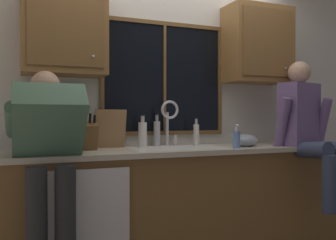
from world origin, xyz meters
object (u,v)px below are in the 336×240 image
object	(u,v)px
person_sitting_on_counter	(307,125)
knife_block	(89,136)
soap_dispenser	(237,139)
bottle_amber_small	(196,134)
person_standing	(49,153)
cutting_board	(110,129)
bottle_green_glass	(143,134)
bottle_tall_clear	(157,133)
mixing_bowl	(245,141)

from	to	relation	value
person_sitting_on_counter	knife_block	size ratio (longest dim) A/B	3.92
person_sitting_on_counter	knife_block	xyz separation A→B (m)	(-1.85, 0.34, -0.08)
soap_dispenser	bottle_amber_small	world-z (taller)	bottle_amber_small
bottle_amber_small	person_sitting_on_counter	bearing A→B (deg)	-26.43
person_standing	person_sitting_on_counter	xyz separation A→B (m)	(2.17, 0.02, 0.16)
bottle_amber_small	cutting_board	bearing A→B (deg)	176.05
cutting_board	soap_dispenser	size ratio (longest dim) A/B	1.64
bottle_green_glass	bottle_amber_small	bearing A→B (deg)	0.27
bottle_amber_small	bottle_tall_clear	bearing A→B (deg)	169.53
person_sitting_on_counter	mixing_bowl	world-z (taller)	person_sitting_on_counter
soap_dispenser	bottle_green_glass	bearing A→B (deg)	151.08
cutting_board	bottle_tall_clear	distance (m)	0.42
bottle_amber_small	bottle_green_glass	bearing A→B (deg)	-179.73
mixing_bowl	person_standing	bearing A→B (deg)	-172.59
soap_dispenser	bottle_tall_clear	distance (m)	0.70
bottle_green_glass	bottle_amber_small	size ratio (longest dim) A/B	1.11
bottle_green_glass	bottle_tall_clear	bearing A→B (deg)	23.64
cutting_board	soap_dispenser	xyz separation A→B (m)	(0.95, -0.44, -0.08)
knife_block	bottle_amber_small	distance (m)	0.98
mixing_bowl	cutting_board	bearing A→B (deg)	165.63
person_sitting_on_counter	mixing_bowl	distance (m)	0.56
knife_block	soap_dispenser	bearing A→B (deg)	-14.03
bottle_green_glass	bottle_tall_clear	distance (m)	0.17
knife_block	bottle_green_glass	bearing A→B (deg)	10.94
knife_block	bottle_green_glass	xyz separation A→B (m)	(0.47, 0.09, 0.01)
bottle_tall_clear	bottle_amber_small	size ratio (longest dim) A/B	1.14
soap_dispenser	bottle_green_glass	world-z (taller)	bottle_green_glass
knife_block	soap_dispenser	size ratio (longest dim) A/B	1.63
bottle_amber_small	knife_block	bearing A→B (deg)	-174.56
knife_block	person_standing	bearing A→B (deg)	-132.12
soap_dispenser	bottle_tall_clear	bearing A→B (deg)	139.95
bottle_green_glass	soap_dispenser	bearing A→B (deg)	-28.92
bottle_tall_clear	cutting_board	bearing A→B (deg)	-178.37
knife_block	mixing_bowl	bearing A→B (deg)	-6.14
soap_dispenser	person_sitting_on_counter	bearing A→B (deg)	-4.26
person_sitting_on_counter	bottle_green_glass	bearing A→B (deg)	162.66
person_standing	person_sitting_on_counter	size ratio (longest dim) A/B	1.20
soap_dispenser	mixing_bowl	bearing A→B (deg)	38.51
person_sitting_on_counter	cutting_board	world-z (taller)	person_sitting_on_counter
person_standing	bottle_amber_small	distance (m)	1.38
person_sitting_on_counter	mixing_bowl	xyz separation A→B (m)	(-0.51, 0.20, -0.13)
person_sitting_on_counter	bottle_tall_clear	distance (m)	1.32
mixing_bowl	bottle_tall_clear	distance (m)	0.78
bottle_tall_clear	knife_block	bearing A→B (deg)	-165.75
bottle_green_glass	knife_block	bearing A→B (deg)	-169.06
mixing_bowl	bottle_green_glass	distance (m)	0.90
person_standing	bottle_amber_small	world-z (taller)	person_standing
cutting_board	mixing_bowl	world-z (taller)	cutting_board
person_sitting_on_counter	bottle_tall_clear	bearing A→B (deg)	157.86
person_standing	cutting_board	distance (m)	0.75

